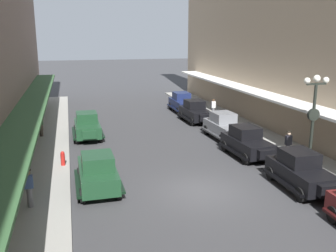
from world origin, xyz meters
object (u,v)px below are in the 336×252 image
Objects in this scene: lamp_post_with_clock at (313,120)px; pedestrian_1 at (213,107)px; pedestrian_5 at (288,144)px; parked_car_6 at (98,171)px; pedestrian_0 at (41,119)px; parked_car_5 at (195,111)px; parked_car_2 at (247,141)px; pedestrian_3 at (41,125)px; parked_car_0 at (224,125)px; parked_car_1 at (182,102)px; parked_car_7 at (300,170)px; parked_car_4 at (87,125)px; fire_hydrant at (63,158)px; pedestrian_4 at (24,143)px; pedestrian_2 at (29,188)px.

lamp_post_with_clock reaches higher than pedestrian_1.
pedestrian_1 is at bearing 89.75° from pedestrian_5.
parked_car_6 reaches higher than pedestrian_0.
parked_car_5 is at bearing 53.64° from parked_car_6.
parked_car_2 is 14.57m from pedestrian_3.
parked_car_6 is 17.44m from pedestrian_1.
parked_car_0 is 13.21m from pedestrian_3.
lamp_post_with_clock is at bearing -84.87° from parked_car_1.
parked_car_5 is at bearing 90.76° from parked_car_7.
parked_car_4 is 15.34m from lamp_post_with_clock.
parked_car_0 and parked_car_6 have the same top height.
lamp_post_with_clock is (1.62, 1.59, 2.04)m from parked_car_7.
lamp_post_with_clock is at bearing -62.88° from parked_car_2.
fire_hydrant is 3.03m from pedestrian_4.
pedestrian_5 is (11.15, -8.27, 0.07)m from parked_car_4.
parked_car_1 is at bearing 114.60° from pedestrian_1.
parked_car_2 and parked_car_4 have the same top height.
parked_car_5 is at bearing 39.50° from fire_hydrant.
lamp_post_with_clock reaches higher than parked_car_4.
pedestrian_1 is at bearing 27.14° from pedestrian_4.
parked_car_7 is at bearing -87.46° from parked_car_2.
pedestrian_5 is at bearing -9.75° from fire_hydrant.
parked_car_5 is (-0.30, 5.51, 0.00)m from parked_car_0.
pedestrian_2 is at bearing -82.92° from pedestrian_4.
fire_hydrant is (-1.66, 3.58, -0.38)m from parked_car_6.
fire_hydrant is (-10.90, 0.74, -0.38)m from parked_car_2.
pedestrian_5 is (12.83, -2.20, 0.45)m from fire_hydrant.
parked_car_2 is 2.58× the size of pedestrian_5.
parked_car_7 reaches higher than fire_hydrant.
parked_car_0 is 5.52m from parked_car_5.
parked_car_7 is at bearing -4.09° from pedestrian_2.
parked_car_4 is 2.56× the size of pedestrian_2.
parked_car_0 and parked_car_2 have the same top height.
fire_hydrant is (-11.14, -13.57, -0.38)m from parked_car_1.
parked_car_6 is 2.56× the size of pedestrian_4.
parked_car_6 is 2.56× the size of pedestrian_3.
lamp_post_with_clock is at bearing -79.04° from parked_car_0.
parked_car_2 is 1.00× the size of parked_car_7.
parked_car_0 is at bearing -86.89° from parked_car_5.
parked_car_7 reaches higher than pedestrian_2.
pedestrian_2 is (-12.23, -14.07, 0.07)m from parked_car_5.
parked_car_4 is 6.30m from fire_hydrant.
pedestrian_3 and pedestrian_4 have the same top height.
pedestrian_0 is 1.00× the size of pedestrian_1.
pedestrian_0 is at bearing 137.91° from lamp_post_with_clock.
parked_car_2 is 1.01× the size of parked_car_6.
parked_car_0 is 0.84× the size of lamp_post_with_clock.
pedestrian_5 is (14.13, 2.85, 0.00)m from pedestrian_2.
pedestrian_4 is at bearing -94.77° from pedestrian_0.
parked_car_6 is at bearing -126.36° from parked_car_5.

